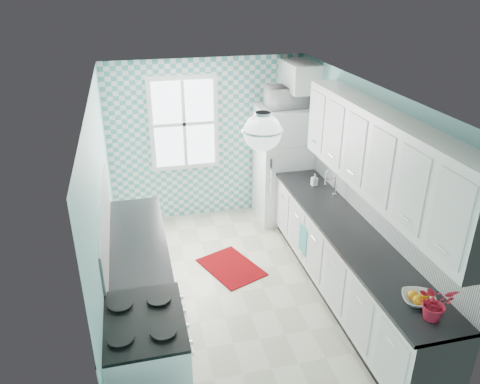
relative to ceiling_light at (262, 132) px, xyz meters
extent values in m
cube|color=beige|center=(0.00, 0.80, -2.33)|extent=(3.00, 4.40, 0.02)
cube|color=white|center=(0.00, 0.80, 0.19)|extent=(3.00, 4.40, 0.02)
cube|color=#74B2AF|center=(0.00, 3.01, -1.07)|extent=(3.00, 0.02, 2.50)
cube|color=#74B2AF|center=(0.00, -1.41, -1.07)|extent=(3.00, 0.02, 2.50)
cube|color=#74B2AF|center=(-1.51, 0.80, -1.07)|extent=(0.02, 4.40, 2.50)
cube|color=#74B2AF|center=(1.51, 0.80, -1.07)|extent=(0.02, 4.40, 2.50)
cube|color=#4FA5A0|center=(0.00, 2.99, -1.07)|extent=(3.00, 0.01, 2.50)
cube|color=white|center=(-0.35, 2.96, -0.77)|extent=(1.04, 0.05, 1.44)
cube|color=white|center=(-0.35, 2.95, -0.77)|extent=(0.90, 0.02, 1.30)
cube|color=white|center=(1.49, 0.40, -1.13)|extent=(0.02, 3.60, 0.51)
cube|color=white|center=(-1.49, 0.73, -1.13)|extent=(0.02, 2.15, 0.51)
cube|color=silver|center=(1.33, 0.20, -0.42)|extent=(0.33, 3.20, 0.90)
cube|color=silver|center=(1.30, 2.63, -0.07)|extent=(0.40, 0.74, 0.40)
cylinder|color=silver|center=(0.00, 0.00, 0.16)|extent=(0.14, 0.14, 0.04)
cylinder|color=silver|center=(0.00, 0.00, 0.09)|extent=(0.02, 0.02, 0.12)
sphere|color=white|center=(0.00, 0.00, 0.00)|extent=(0.34, 0.34, 0.34)
cube|color=white|center=(1.20, 0.40, -1.87)|extent=(0.60, 3.60, 0.90)
cube|color=black|center=(1.19, 0.40, -1.40)|extent=(0.63, 3.60, 0.04)
cube|color=white|center=(-1.20, 0.73, -1.87)|extent=(0.60, 2.15, 0.90)
cube|color=black|center=(-1.19, 0.73, -1.40)|extent=(0.63, 2.15, 0.04)
cube|color=white|center=(1.11, 2.59, -1.42)|extent=(0.79, 0.74, 1.81)
cube|color=silver|center=(1.11, 2.21, -1.01)|extent=(0.77, 0.01, 0.02)
cube|color=silver|center=(0.79, 2.20, -0.79)|extent=(0.03, 0.03, 0.30)
cube|color=silver|center=(0.79, 2.20, -1.42)|extent=(0.03, 0.03, 0.54)
cube|color=white|center=(-1.20, -0.72, -1.79)|extent=(0.69, 0.87, 1.04)
cube|color=black|center=(-1.20, -0.72, -1.27)|extent=(0.69, 0.87, 0.03)
cube|color=black|center=(-0.85, -0.72, -1.73)|extent=(0.01, 0.57, 0.34)
cube|color=silver|center=(1.20, 1.26, -1.40)|extent=(0.46, 0.39, 0.12)
cylinder|color=silver|center=(1.37, 1.26, -1.20)|extent=(0.02, 0.02, 0.30)
torus|color=silver|center=(1.30, 1.26, -1.01)|extent=(0.16, 0.02, 0.16)
cube|color=maroon|center=(0.00, 1.33, -2.32)|extent=(0.89, 1.03, 0.01)
cube|color=#60A196|center=(0.89, 1.05, -1.84)|extent=(0.04, 0.26, 0.38)
imported|color=white|center=(1.20, -0.93, -1.35)|extent=(0.37, 0.37, 0.07)
imported|color=#A22413|center=(1.20, -1.14, -1.22)|extent=(0.31, 0.28, 0.32)
imported|color=#95B9C8|center=(1.25, 1.66, -1.30)|extent=(0.08, 0.08, 0.17)
imported|color=white|center=(1.11, 2.59, -0.36)|extent=(0.58, 0.41, 0.31)
camera|label=1|loc=(-1.13, -3.80, 1.28)|focal=35.00mm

